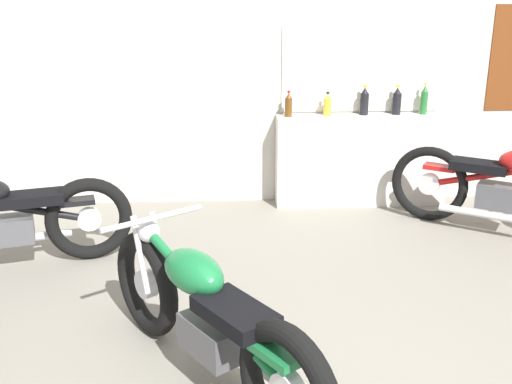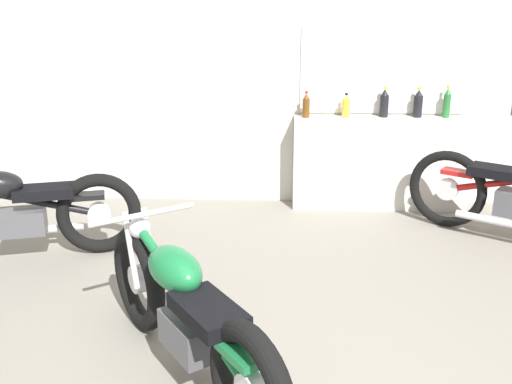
% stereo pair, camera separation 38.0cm
% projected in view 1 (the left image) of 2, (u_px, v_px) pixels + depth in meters
% --- Properties ---
extents(wall_back, '(10.00, 0.07, 2.80)m').
position_uv_depth(wall_back, '(285.00, 61.00, 5.77)').
color(wall_back, beige).
rests_on(wall_back, ground_plane).
extents(sill_counter, '(1.68, 0.28, 0.90)m').
position_uv_depth(sill_counter, '(361.00, 160.00, 5.94)').
color(sill_counter, silver).
rests_on(sill_counter, ground_plane).
extents(bottle_leftmost, '(0.07, 0.07, 0.25)m').
position_uv_depth(bottle_leftmost, '(289.00, 105.00, 5.72)').
color(bottle_leftmost, '#5B3814').
rests_on(bottle_leftmost, sill_counter).
extents(bottle_left_center, '(0.08, 0.08, 0.23)m').
position_uv_depth(bottle_left_center, '(327.00, 105.00, 5.77)').
color(bottle_left_center, gold).
rests_on(bottle_left_center, sill_counter).
extents(bottle_center, '(0.08, 0.08, 0.29)m').
position_uv_depth(bottle_center, '(364.00, 102.00, 5.80)').
color(bottle_center, black).
rests_on(bottle_center, sill_counter).
extents(bottle_right_center, '(0.09, 0.09, 0.28)m').
position_uv_depth(bottle_right_center, '(397.00, 101.00, 5.82)').
color(bottle_right_center, black).
rests_on(bottle_right_center, sill_counter).
extents(bottle_rightmost, '(0.07, 0.07, 0.30)m').
position_uv_depth(bottle_rightmost, '(424.00, 100.00, 5.83)').
color(bottle_rightmost, '#23662D').
rests_on(bottle_rightmost, sill_counter).
extents(motorcycle_green, '(1.22, 1.68, 0.81)m').
position_uv_depth(motorcycle_green, '(206.00, 317.00, 3.14)').
color(motorcycle_green, black).
rests_on(motorcycle_green, ground_plane).
extents(motorcycle_red, '(1.79, 1.23, 0.89)m').
position_uv_depth(motorcycle_red, '(510.00, 188.00, 5.16)').
color(motorcycle_red, black).
rests_on(motorcycle_red, ground_plane).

